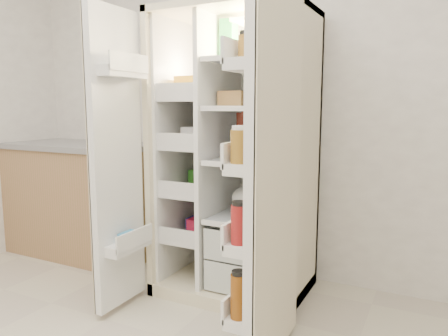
% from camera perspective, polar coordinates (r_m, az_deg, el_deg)
% --- Properties ---
extents(wall_back, '(4.00, 0.02, 2.70)m').
position_cam_1_polar(wall_back, '(3.08, 4.22, 10.86)').
color(wall_back, white).
rests_on(wall_back, floor).
extents(refrigerator, '(0.92, 0.70, 1.80)m').
position_cam_1_polar(refrigerator, '(2.78, 2.31, -1.36)').
color(refrigerator, beige).
rests_on(refrigerator, floor).
extents(freezer_door, '(0.15, 0.40, 1.72)m').
position_cam_1_polar(freezer_door, '(2.53, -14.19, 0.77)').
color(freezer_door, white).
rests_on(freezer_door, floor).
extents(fridge_door, '(0.17, 0.58, 1.72)m').
position_cam_1_polar(fridge_door, '(1.95, 6.27, -1.86)').
color(fridge_door, white).
rests_on(fridge_door, floor).
extents(kitchen_counter, '(1.26, 0.67, 0.91)m').
position_cam_1_polar(kitchen_counter, '(3.70, -18.26, -3.84)').
color(kitchen_counter, '#9C704E').
rests_on(kitchen_counter, floor).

